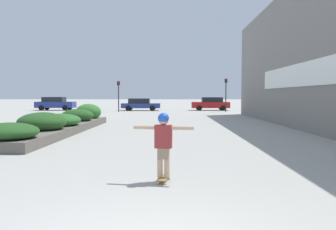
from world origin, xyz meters
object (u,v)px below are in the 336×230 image
object	(u,v)px
skateboarder	(163,138)
traffic_light_left	(118,91)
car_leftmost	(140,104)
traffic_light_right	(226,89)
car_center_left	(211,104)
car_rightmost	(306,104)
skateboard	(163,178)
car_center_right	(55,103)

from	to	relation	value
skateboarder	traffic_light_left	distance (m)	30.15
skateboarder	car_leftmost	distance (m)	32.63
car_leftmost	traffic_light_right	distance (m)	10.32
traffic_light_right	car_center_left	bearing A→B (deg)	110.76
skateboarder	car_rightmost	bearing A→B (deg)	72.71
car_rightmost	car_center_left	bearing A→B (deg)	-84.80
skateboarder	traffic_light_right	bearing A→B (deg)	87.35
skateboard	car_center_right	distance (m)	36.07
skateboard	traffic_light_left	world-z (taller)	traffic_light_left
skateboarder	car_center_right	distance (m)	36.06
skateboarder	traffic_light_left	xyz separation A→B (m)	(-5.97, 29.52, 1.41)
traffic_light_right	car_center_right	bearing A→B (deg)	170.49
traffic_light_left	skateboard	bearing A→B (deg)	-78.57
car_center_right	traffic_light_right	distance (m)	20.70
car_leftmost	car_center_left	size ratio (longest dim) A/B	1.01
skateboard	car_rightmost	bearing A→B (deg)	72.71
skateboarder	traffic_light_right	size ratio (longest dim) A/B	0.37
skateboarder	traffic_light_left	size ratio (longest dim) A/B	0.40
car_rightmost	traffic_light_left	distance (m)	23.16
car_leftmost	car_center_right	distance (m)	10.58
car_leftmost	traffic_light_right	bearing A→B (deg)	74.38
car_center_left	car_center_right	size ratio (longest dim) A/B	0.98
skateboarder	car_rightmost	distance (m)	38.01
skateboard	car_center_left	xyz separation A→B (m)	(4.69, 33.06, 0.76)
car_rightmost	traffic_light_right	world-z (taller)	traffic_light_right
car_leftmost	car_rightmost	distance (m)	20.57
traffic_light_left	traffic_light_right	size ratio (longest dim) A/B	0.93
car_center_left	car_rightmost	bearing A→B (deg)	-84.80
skateboard	skateboarder	world-z (taller)	skateboarder
skateboarder	traffic_light_right	world-z (taller)	traffic_light_right
car_leftmost	car_rightmost	world-z (taller)	car_rightmost
car_center_left	car_leftmost	bearing A→B (deg)	94.42
car_center_left	traffic_light_right	xyz separation A→B (m)	(1.29, -3.40, 1.66)
car_rightmost	traffic_light_right	size ratio (longest dim) A/B	1.06
skateboarder	traffic_light_right	distance (m)	30.30
car_leftmost	traffic_light_left	world-z (taller)	traffic_light_left
car_center_left	skateboarder	bearing A→B (deg)	171.93
skateboard	traffic_light_right	size ratio (longest dim) A/B	0.17
car_center_left	traffic_light_right	world-z (taller)	traffic_light_right
skateboard	car_rightmost	xyz separation A→B (m)	(16.68, 34.15, 0.72)
car_center_right	car_rightmost	xyz separation A→B (m)	(31.06, 1.08, -0.06)
car_center_right	traffic_light_right	xyz separation A→B (m)	(20.35, -3.41, 1.65)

